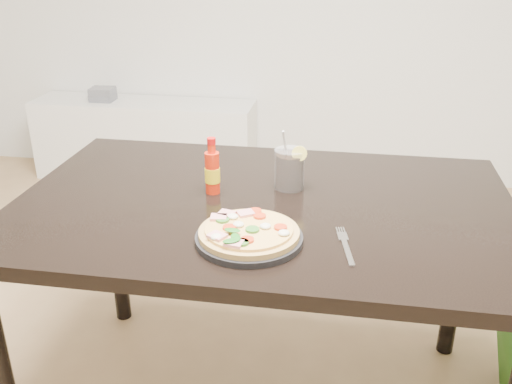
% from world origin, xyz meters
% --- Properties ---
extents(dining_table, '(1.40, 0.90, 0.75)m').
position_xyz_m(dining_table, '(0.26, 0.18, 0.67)').
color(dining_table, black).
rests_on(dining_table, ground).
extents(plate, '(0.26, 0.26, 0.02)m').
position_xyz_m(plate, '(0.26, -0.05, 0.76)').
color(plate, black).
rests_on(plate, dining_table).
extents(pizza, '(0.25, 0.25, 0.03)m').
position_xyz_m(pizza, '(0.26, -0.05, 0.78)').
color(pizza, tan).
rests_on(pizza, plate).
extents(hot_sauce_bottle, '(0.05, 0.05, 0.17)m').
position_xyz_m(hot_sauce_bottle, '(0.11, 0.22, 0.82)').
color(hot_sauce_bottle, red).
rests_on(hot_sauce_bottle, dining_table).
extents(cola_cup, '(0.10, 0.09, 0.18)m').
position_xyz_m(cola_cup, '(0.32, 0.29, 0.81)').
color(cola_cup, black).
rests_on(cola_cup, dining_table).
extents(fork, '(0.05, 0.19, 0.00)m').
position_xyz_m(fork, '(0.50, -0.04, 0.75)').
color(fork, silver).
rests_on(fork, dining_table).
extents(media_console, '(1.40, 0.34, 0.50)m').
position_xyz_m(media_console, '(-0.80, 2.07, 0.25)').
color(media_console, white).
rests_on(media_console, ground).
extents(cd_stack, '(0.14, 0.12, 0.08)m').
position_xyz_m(cd_stack, '(-1.05, 2.05, 0.54)').
color(cd_stack, slate).
rests_on(cd_stack, media_console).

